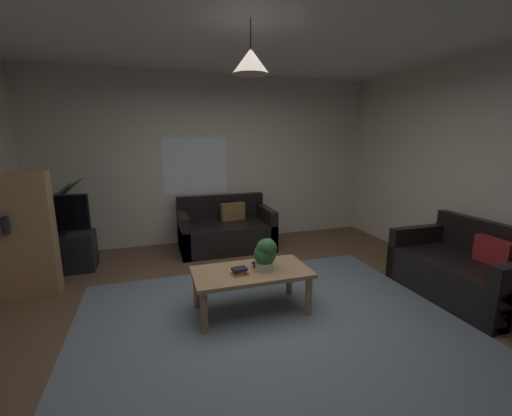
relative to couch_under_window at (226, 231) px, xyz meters
The scene contains 20 objects.
floor 2.20m from the couch_under_window, 92.38° to the right, with size 5.57×5.36×0.02m, color brown.
rug 2.40m from the couch_under_window, 92.18° to the right, with size 3.62×2.95×0.01m, color slate.
wall_back 1.23m from the couch_under_window, 99.77° to the left, with size 5.69×0.06×2.76m, color beige.
wall_right 3.66m from the couch_under_window, 38.71° to the right, with size 0.06×5.36×2.76m, color beige.
ceiling 3.32m from the couch_under_window, 92.38° to the right, with size 5.57×5.36×0.02m, color white.
window_pane 1.19m from the couch_under_window, 127.78° to the left, with size 1.05×0.01×0.93m, color white.
couch_under_window is the anchor object (origin of this frame).
couch_right_side 3.27m from the couch_under_window, 47.78° to the right, with size 0.87×1.42×0.82m.
coffee_table 2.04m from the couch_under_window, 95.25° to the right, with size 1.17×0.60×0.45m.
book_on_table_0 2.12m from the couch_under_window, 98.88° to the right, with size 0.16×0.12×0.02m, color gold.
book_on_table_1 2.12m from the couch_under_window, 98.56° to the right, with size 0.12×0.11×0.03m, color #72387F.
book_on_table_2 2.14m from the couch_under_window, 98.88° to the right, with size 0.14×0.10×0.02m, color black.
remote_on_table_0 1.95m from the couch_under_window, 92.58° to the right, with size 0.05×0.16×0.02m, color black.
remote_on_table_1 2.00m from the couch_under_window, 92.00° to the right, with size 0.05×0.16×0.02m, color black.
potted_plant_on_table 2.09m from the couch_under_window, 91.18° to the right, with size 0.23×0.24×0.33m.
tv_stand 2.34m from the couch_under_window, behind, with size 0.90×0.44×0.50m, color black.
tv 2.40m from the couch_under_window, behind, with size 0.86×0.16×0.53m.
potted_palm_corner 2.46m from the couch_under_window, behind, with size 0.87×0.83×1.25m.
bookshelf_corner 2.71m from the couch_under_window, 159.64° to the right, with size 0.70×0.31×1.40m.
pendant_lamp 2.95m from the couch_under_window, 95.25° to the right, with size 0.33×0.33×0.46m.
Camera 1 is at (-0.99, -2.81, 1.75)m, focal length 23.06 mm.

